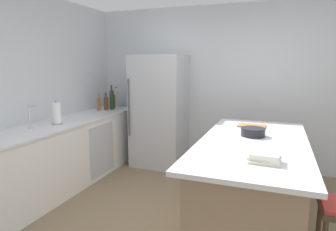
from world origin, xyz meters
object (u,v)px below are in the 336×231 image
mixing_bowl (253,132)px  kitchen_island (251,183)px  soda_bottle (116,99)px  refrigerator (160,111)px  gin_bottle (110,101)px  syrup_bottle (106,103)px  paper_towel_roll (57,114)px  wine_bottle (112,100)px  sink_faucet (30,116)px  cookbook_stack (264,158)px  cutting_board (252,126)px  whiskey_bottle (113,101)px  vinegar_bottle (99,104)px

mixing_bowl → kitchen_island: bearing=-83.3°
soda_bottle → refrigerator: bearing=-9.5°
gin_bottle → syrup_bottle: (0.03, -0.19, -0.01)m
paper_towel_roll → wine_bottle: (0.01, 1.32, 0.02)m
refrigerator → gin_bottle: 0.92m
refrigerator → gin_bottle: size_ratio=6.01×
kitchen_island → sink_faucet: sink_faucet is taller
wine_bottle → cookbook_stack: 3.22m
gin_bottle → cutting_board: gin_bottle is taller
soda_bottle → whiskey_bottle: (-0.00, -0.10, -0.02)m
refrigerator → sink_faucet: size_ratio=6.05×
kitchen_island → refrigerator: refrigerator is taller
gin_bottle → syrup_bottle: size_ratio=1.05×
kitchen_island → cutting_board: bearing=96.5°
soda_bottle → cutting_board: size_ratio=1.07×
refrigerator → soda_bottle: (-0.91, 0.15, 0.15)m
refrigerator → paper_towel_roll: 1.68m
kitchen_island → vinegar_bottle: vinegar_bottle is taller
refrigerator → cutting_board: bearing=-24.8°
kitchen_island → soda_bottle: (-2.52, 1.57, 0.59)m
kitchen_island → syrup_bottle: bearing=154.5°
kitchen_island → soda_bottle: 3.03m
kitchen_island → gin_bottle: gin_bottle is taller
vinegar_bottle → mixing_bowl: (2.55, -0.89, -0.07)m
refrigerator → sink_faucet: refrigerator is taller
cookbook_stack → mixing_bowl: mixing_bowl is taller
kitchen_island → syrup_bottle: 2.82m
soda_bottle → wine_bottle: wine_bottle is taller
kitchen_island → vinegar_bottle: (-2.57, 1.10, 0.56)m
cutting_board → paper_towel_roll: bearing=-162.7°
gin_bottle → mixing_bowl: gin_bottle is taller
paper_towel_roll → wine_bottle: wine_bottle is taller
refrigerator → syrup_bottle: (-0.88, -0.22, 0.12)m
whiskey_bottle → vinegar_bottle: size_ratio=1.08×
whiskey_bottle → kitchen_island: bearing=-30.2°
cookbook_stack → gin_bottle: bearing=142.8°
paper_towel_roll → gin_bottle: bearing=93.0°
paper_towel_roll → mixing_bowl: paper_towel_roll is taller
gin_bottle → cutting_board: size_ratio=0.90×
gin_bottle → vinegar_bottle: gin_bottle is taller
gin_bottle → vinegar_bottle: 0.28m
syrup_bottle → refrigerator: bearing=14.1°
wine_bottle → refrigerator: bearing=8.6°
cutting_board → refrigerator: bearing=155.2°
syrup_bottle → mixing_bowl: syrup_bottle is taller
paper_towel_roll → gin_bottle: 1.41m
gin_bottle → paper_towel_roll: bearing=-87.0°
paper_towel_roll → cookbook_stack: paper_towel_roll is taller
sink_faucet → cookbook_stack: sink_faucet is taller
sink_faucet → vinegar_bottle: size_ratio=1.05×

